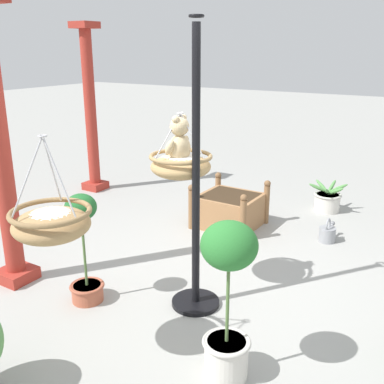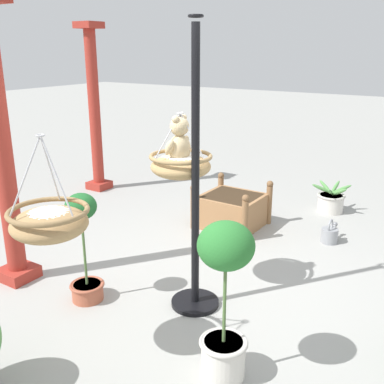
{
  "view_description": "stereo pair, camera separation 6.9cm",
  "coord_description": "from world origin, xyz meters",
  "px_view_note": "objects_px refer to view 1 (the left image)",
  "views": [
    {
      "loc": [
        -3.38,
        -2.0,
        2.27
      ],
      "look_at": [
        -0.04,
        0.05,
        1.01
      ],
      "focal_mm": 42.16,
      "sensor_mm": 36.0,
      "label": 1
    },
    {
      "loc": [
        -3.34,
        -2.06,
        2.27
      ],
      "look_at": [
        -0.04,
        0.05,
        1.01
      ],
      "focal_mm": 42.16,
      "sensor_mm": 36.0,
      "label": 2
    }
  ],
  "objects_px": {
    "greenhouse_pillar_right": "(91,113)",
    "potted_plant_conical_shrub": "(327,200)",
    "teddy_bear": "(179,143)",
    "potted_plant_tall_leafy": "(84,250)",
    "display_pole_central": "(196,225)",
    "wooden_planter_box": "(229,209)",
    "hanging_basket_with_teddy": "(181,165)",
    "hanging_basket_left_high": "(51,223)",
    "greenhouse_pillar_left": "(1,154)",
    "watering_can": "(327,233)",
    "potted_plant_small_succulent": "(228,294)"
  },
  "relations": [
    {
      "from": "hanging_basket_left_high",
      "to": "potted_plant_small_succulent",
      "type": "relative_size",
      "value": 0.6
    },
    {
      "from": "hanging_basket_with_teddy",
      "to": "wooden_planter_box",
      "type": "relative_size",
      "value": 0.7
    },
    {
      "from": "potted_plant_conical_shrub",
      "to": "watering_can",
      "type": "relative_size",
      "value": 1.62
    },
    {
      "from": "hanging_basket_left_high",
      "to": "potted_plant_tall_leafy",
      "type": "distance_m",
      "value": 1.09
    },
    {
      "from": "display_pole_central",
      "to": "hanging_basket_left_high",
      "type": "xyz_separation_m",
      "value": [
        -1.22,
        0.4,
        0.36
      ]
    },
    {
      "from": "teddy_bear",
      "to": "greenhouse_pillar_left",
      "type": "relative_size",
      "value": 0.16
    },
    {
      "from": "greenhouse_pillar_left",
      "to": "greenhouse_pillar_right",
      "type": "xyz_separation_m",
      "value": [
        2.73,
        1.48,
        -0.05
      ]
    },
    {
      "from": "potted_plant_conical_shrub",
      "to": "watering_can",
      "type": "bearing_deg",
      "value": -163.94
    },
    {
      "from": "display_pole_central",
      "to": "greenhouse_pillar_left",
      "type": "relative_size",
      "value": 0.92
    },
    {
      "from": "teddy_bear",
      "to": "potted_plant_conical_shrub",
      "type": "xyz_separation_m",
      "value": [
        2.99,
        -0.6,
        -1.3
      ]
    },
    {
      "from": "greenhouse_pillar_right",
      "to": "potted_plant_conical_shrub",
      "type": "bearing_deg",
      "value": -74.89
    },
    {
      "from": "greenhouse_pillar_right",
      "to": "potted_plant_conical_shrub",
      "type": "xyz_separation_m",
      "value": [
        0.97,
        -3.6,
        -1.1
      ]
    },
    {
      "from": "potted_plant_conical_shrub",
      "to": "watering_can",
      "type": "xyz_separation_m",
      "value": [
        -1.07,
        -0.31,
        -0.06
      ]
    },
    {
      "from": "wooden_planter_box",
      "to": "potted_plant_tall_leafy",
      "type": "bearing_deg",
      "value": 173.32
    },
    {
      "from": "hanging_basket_with_teddy",
      "to": "hanging_basket_left_high",
      "type": "bearing_deg",
      "value": 173.57
    },
    {
      "from": "hanging_basket_with_teddy",
      "to": "wooden_planter_box",
      "type": "distance_m",
      "value": 2.06
    },
    {
      "from": "greenhouse_pillar_left",
      "to": "wooden_planter_box",
      "type": "relative_size",
      "value": 3.24
    },
    {
      "from": "wooden_planter_box",
      "to": "potted_plant_conical_shrub",
      "type": "relative_size",
      "value": 1.48
    },
    {
      "from": "teddy_bear",
      "to": "wooden_planter_box",
      "type": "distance_m",
      "value": 2.16
    },
    {
      "from": "greenhouse_pillar_right",
      "to": "potted_plant_tall_leafy",
      "type": "bearing_deg",
      "value": -137.96
    },
    {
      "from": "display_pole_central",
      "to": "potted_plant_tall_leafy",
      "type": "distance_m",
      "value": 1.05
    },
    {
      "from": "greenhouse_pillar_left",
      "to": "potted_plant_conical_shrub",
      "type": "bearing_deg",
      "value": -29.8
    },
    {
      "from": "display_pole_central",
      "to": "hanging_basket_left_high",
      "type": "distance_m",
      "value": 1.33
    },
    {
      "from": "wooden_planter_box",
      "to": "potted_plant_small_succulent",
      "type": "bearing_deg",
      "value": -153.29
    },
    {
      "from": "potted_plant_conical_shrub",
      "to": "greenhouse_pillar_left",
      "type": "bearing_deg",
      "value": 150.2
    },
    {
      "from": "hanging_basket_left_high",
      "to": "wooden_planter_box",
      "type": "xyz_separation_m",
      "value": [
        3.11,
        0.22,
        -0.91
      ]
    },
    {
      "from": "hanging_basket_left_high",
      "to": "potted_plant_small_succulent",
      "type": "height_order",
      "value": "hanging_basket_left_high"
    },
    {
      "from": "wooden_planter_box",
      "to": "potted_plant_conical_shrub",
      "type": "bearing_deg",
      "value": -37.25
    },
    {
      "from": "teddy_bear",
      "to": "potted_plant_tall_leafy",
      "type": "relative_size",
      "value": 0.42
    },
    {
      "from": "wooden_planter_box",
      "to": "potted_plant_conical_shrub",
      "type": "xyz_separation_m",
      "value": [
        1.25,
        -0.95,
        -0.07
      ]
    },
    {
      "from": "wooden_planter_box",
      "to": "watering_can",
      "type": "height_order",
      "value": "wooden_planter_box"
    },
    {
      "from": "potted_plant_tall_leafy",
      "to": "watering_can",
      "type": "height_order",
      "value": "potted_plant_tall_leafy"
    },
    {
      "from": "wooden_planter_box",
      "to": "potted_plant_tall_leafy",
      "type": "xyz_separation_m",
      "value": [
        -2.36,
        0.28,
        0.29
      ]
    },
    {
      "from": "teddy_bear",
      "to": "potted_plant_tall_leafy",
      "type": "distance_m",
      "value": 1.29
    },
    {
      "from": "greenhouse_pillar_left",
      "to": "display_pole_central",
      "type": "bearing_deg",
      "value": -72.56
    },
    {
      "from": "hanging_basket_with_teddy",
      "to": "greenhouse_pillar_left",
      "type": "relative_size",
      "value": 0.22
    },
    {
      "from": "display_pole_central",
      "to": "wooden_planter_box",
      "type": "bearing_deg",
      "value": 18.26
    },
    {
      "from": "greenhouse_pillar_left",
      "to": "potted_plant_conical_shrub",
      "type": "distance_m",
      "value": 4.42
    },
    {
      "from": "wooden_planter_box",
      "to": "watering_can",
      "type": "distance_m",
      "value": 1.28
    },
    {
      "from": "potted_plant_tall_leafy",
      "to": "watering_can",
      "type": "bearing_deg",
      "value": -31.18
    },
    {
      "from": "potted_plant_small_succulent",
      "to": "watering_can",
      "type": "height_order",
      "value": "potted_plant_small_succulent"
    },
    {
      "from": "potted_plant_small_succulent",
      "to": "watering_can",
      "type": "distance_m",
      "value": 2.82
    },
    {
      "from": "display_pole_central",
      "to": "watering_can",
      "type": "relative_size",
      "value": 7.17
    },
    {
      "from": "wooden_planter_box",
      "to": "potted_plant_conical_shrub",
      "type": "height_order",
      "value": "wooden_planter_box"
    },
    {
      "from": "greenhouse_pillar_left",
      "to": "potted_plant_conical_shrub",
      "type": "xyz_separation_m",
      "value": [
        3.7,
        -2.12,
        -1.15
      ]
    },
    {
      "from": "display_pole_central",
      "to": "greenhouse_pillar_right",
      "type": "bearing_deg",
      "value": 56.55
    },
    {
      "from": "hanging_basket_with_teddy",
      "to": "display_pole_central",
      "type": "bearing_deg",
      "value": -120.96
    },
    {
      "from": "display_pole_central",
      "to": "hanging_basket_with_teddy",
      "type": "xyz_separation_m",
      "value": [
        0.15,
        0.25,
        0.48
      ]
    },
    {
      "from": "teddy_bear",
      "to": "hanging_basket_left_high",
      "type": "relative_size",
      "value": 0.61
    },
    {
      "from": "hanging_basket_left_high",
      "to": "greenhouse_pillar_left",
      "type": "distance_m",
      "value": 1.55
    }
  ]
}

